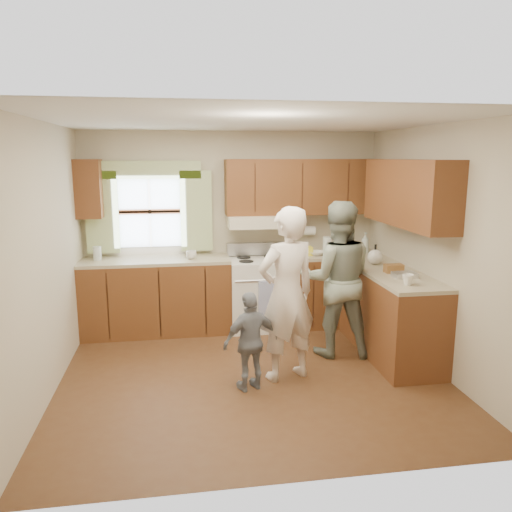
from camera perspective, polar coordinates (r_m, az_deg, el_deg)
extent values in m
plane|color=#4D2C18|center=(5.22, -0.41, -13.38)|extent=(3.80, 3.80, 0.00)
plane|color=white|center=(4.76, -0.45, 15.16)|extent=(3.80, 3.80, 0.00)
plane|color=#C1B49C|center=(6.55, -2.71, 3.11)|extent=(3.80, 0.00, 3.80)
plane|color=#C1B49C|center=(3.17, 4.31, -5.79)|extent=(3.80, 0.00, 3.80)
plane|color=#C1B49C|center=(4.93, -22.83, -0.46)|extent=(0.00, 3.50, 3.50)
plane|color=#C1B49C|center=(5.45, 19.75, 0.80)|extent=(0.00, 3.50, 3.50)
cube|color=#4B2A10|center=(6.39, -11.23, -4.64)|extent=(1.82, 0.60, 0.90)
cube|color=#4B2A10|center=(6.69, 8.72, -3.84)|extent=(1.22, 0.60, 0.90)
cube|color=#462210|center=(5.79, 15.06, -6.50)|extent=(0.60, 1.65, 0.90)
cube|color=tan|center=(6.28, -11.40, -0.51)|extent=(1.82, 0.60, 0.04)
cube|color=tan|center=(6.58, 8.84, 0.11)|extent=(1.22, 0.60, 0.04)
cube|color=tan|center=(5.66, 15.30, -1.97)|extent=(0.60, 1.65, 0.04)
cube|color=#4B2A10|center=(6.49, 5.40, 7.88)|extent=(2.00, 0.33, 0.70)
cube|color=#462210|center=(6.38, -18.55, 7.29)|extent=(0.30, 0.33, 0.70)
cube|color=#462210|center=(5.59, 17.03, 6.91)|extent=(0.33, 1.65, 0.70)
cube|color=beige|center=(6.35, 0.21, 4.00)|extent=(0.76, 0.45, 0.15)
cube|color=silver|center=(6.47, -12.03, 5.01)|extent=(0.90, 0.03, 0.90)
cube|color=#EFF147|center=(6.48, -17.20, 4.76)|extent=(0.40, 0.05, 1.02)
cube|color=#EFF147|center=(6.41, -6.86, 5.12)|extent=(0.40, 0.05, 1.02)
cube|color=#EFF147|center=(6.39, -12.25, 9.60)|extent=(1.30, 0.05, 0.22)
cylinder|color=white|center=(6.63, 5.59, 2.90)|extent=(0.27, 0.12, 0.12)
imported|color=silver|center=(6.20, -7.41, 0.15)|extent=(0.16, 0.16, 0.10)
imported|color=silver|center=(6.67, 12.35, 1.49)|extent=(0.11, 0.11, 0.27)
imported|color=silver|center=(6.43, 6.92, 0.32)|extent=(0.22, 0.22, 0.05)
imported|color=silver|center=(5.12, 16.98, -2.60)|extent=(0.15, 0.15, 0.11)
cylinder|color=silver|center=(6.36, -17.69, 0.29)|extent=(0.10, 0.10, 0.17)
cube|color=olive|center=(6.37, 4.71, 0.11)|extent=(0.24, 0.18, 0.02)
cube|color=yellow|center=(6.41, 5.50, 0.58)|extent=(0.20, 0.14, 0.11)
cylinder|color=silver|center=(6.48, 8.18, 1.16)|extent=(0.12, 0.12, 0.23)
cylinder|color=silver|center=(6.63, 10.13, 1.28)|extent=(0.13, 0.13, 0.22)
sphere|color=silver|center=(5.99, 13.45, -0.11)|extent=(0.18, 0.18, 0.18)
cube|color=olive|center=(5.63, 15.46, -1.37)|extent=(0.20, 0.11, 0.09)
cube|color=silver|center=(5.43, 16.62, -2.09)|extent=(0.24, 0.16, 0.05)
cube|color=silver|center=(6.44, 0.33, -4.29)|extent=(0.76, 0.64, 0.90)
cube|color=#B7B7BC|center=(6.57, -0.03, 0.85)|extent=(0.76, 0.10, 0.16)
cylinder|color=#B7B7BC|center=(6.07, 0.82, -2.82)|extent=(0.68, 0.03, 0.03)
cube|color=#44519F|center=(6.12, 1.31, -4.84)|extent=(0.22, 0.02, 0.42)
cylinder|color=black|center=(6.43, -1.42, -0.16)|extent=(0.18, 0.18, 0.01)
cylinder|color=black|center=(6.48, 1.73, -0.06)|extent=(0.18, 0.18, 0.01)
cylinder|color=black|center=(6.18, -1.12, -0.61)|extent=(0.18, 0.18, 0.01)
cylinder|color=black|center=(6.24, 2.16, -0.51)|extent=(0.18, 0.18, 0.01)
imported|color=silver|center=(4.88, 3.54, -4.41)|extent=(0.73, 0.59, 1.72)
imported|color=#26432F|center=(5.55, 9.19, -2.63)|extent=(0.94, 0.79, 1.72)
imported|color=gray|center=(4.75, -0.59, -9.72)|extent=(0.60, 0.40, 0.95)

